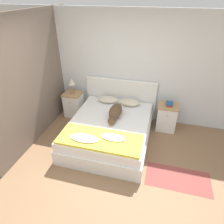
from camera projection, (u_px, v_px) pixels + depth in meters
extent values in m
plane|color=#896647|center=(95.00, 175.00, 3.59)|extent=(16.00, 16.00, 0.00)
cube|color=silver|center=(123.00, 68.00, 4.66)|extent=(9.00, 0.06, 2.55)
cube|color=#706056|center=(36.00, 78.00, 4.13)|extent=(0.06, 3.10, 2.55)
cube|color=white|center=(110.00, 134.00, 4.35)|extent=(1.66, 2.01, 0.31)
cube|color=white|center=(110.00, 125.00, 4.22)|extent=(1.60, 1.95, 0.19)
cube|color=white|center=(121.00, 99.00, 5.01)|extent=(1.74, 0.04, 0.99)
cylinder|color=white|center=(121.00, 80.00, 4.75)|extent=(1.74, 0.06, 0.06)
cube|color=white|center=(74.00, 105.00, 5.15)|extent=(0.43, 0.38, 0.60)
cube|color=tan|center=(73.00, 94.00, 4.98)|extent=(0.45, 0.41, 0.03)
sphere|color=tan|center=(70.00, 103.00, 4.89)|extent=(0.02, 0.02, 0.02)
cube|color=white|center=(166.00, 118.00, 4.63)|extent=(0.43, 0.38, 0.60)
cube|color=tan|center=(169.00, 106.00, 4.47)|extent=(0.45, 0.41, 0.03)
sphere|color=tan|center=(167.00, 116.00, 4.38)|extent=(0.02, 0.02, 0.02)
ellipsoid|color=beige|center=(108.00, 99.00, 4.85)|extent=(0.49, 0.32, 0.12)
ellipsoid|color=beige|center=(129.00, 102.00, 4.73)|extent=(0.49, 0.32, 0.12)
cube|color=yellow|center=(100.00, 139.00, 3.63)|extent=(1.54, 0.62, 0.05)
ellipsoid|color=silver|center=(84.00, 138.00, 3.59)|extent=(0.54, 0.25, 0.04)
ellipsoid|color=silver|center=(113.00, 137.00, 3.61)|extent=(0.46, 0.22, 0.04)
ellipsoid|color=brown|center=(115.00, 111.00, 4.28)|extent=(0.26, 0.58, 0.24)
sphere|color=brown|center=(112.00, 121.00, 4.03)|extent=(0.16, 0.16, 0.16)
ellipsoid|color=brown|center=(111.00, 123.00, 3.98)|extent=(0.07, 0.09, 0.06)
cone|color=brown|center=(110.00, 118.00, 4.02)|extent=(0.05, 0.05, 0.06)
cone|color=brown|center=(114.00, 119.00, 4.00)|extent=(0.05, 0.05, 0.06)
ellipsoid|color=brown|center=(120.00, 108.00, 4.50)|extent=(0.17, 0.26, 0.08)
cube|color=#AD2D28|center=(169.00, 105.00, 4.46)|extent=(0.13, 0.19, 0.03)
cube|color=#285689|center=(169.00, 103.00, 4.44)|extent=(0.16, 0.18, 0.03)
cylinder|color=#9E7A4C|center=(73.00, 93.00, 4.97)|extent=(0.11, 0.11, 0.02)
cylinder|color=#9E7A4C|center=(72.00, 88.00, 4.91)|extent=(0.02, 0.02, 0.22)
cone|color=beige|center=(71.00, 82.00, 4.81)|extent=(0.17, 0.17, 0.15)
cube|color=#93423D|center=(178.00, 179.00, 3.52)|extent=(1.12, 0.55, 0.00)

